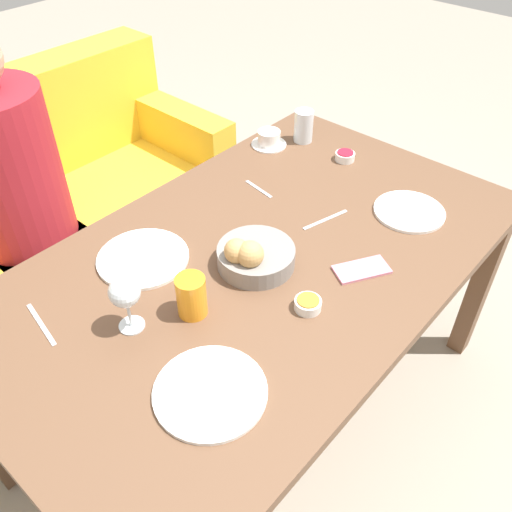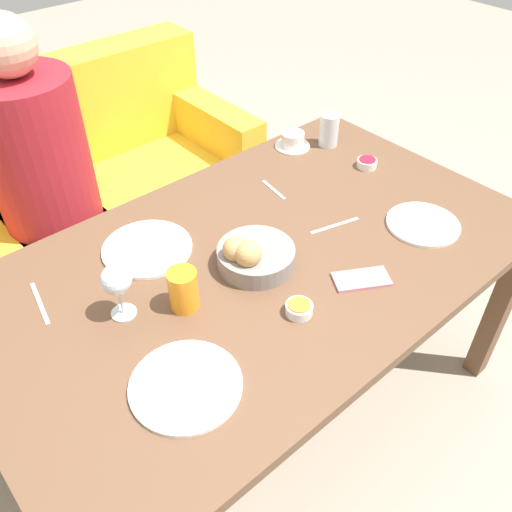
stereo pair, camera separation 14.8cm
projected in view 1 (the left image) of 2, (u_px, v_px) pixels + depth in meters
ground_plane at (258, 404)px, 2.00m from camera, size 10.00×10.00×0.00m
dining_table at (259, 277)px, 1.58m from camera, size 1.59×0.95×0.73m
couch at (30, 235)px, 2.24m from camera, size 1.67×0.70×0.89m
seated_person at (24, 219)px, 2.01m from camera, size 0.37×0.48×1.21m
bread_basket at (253, 256)px, 1.46m from camera, size 0.21×0.21×0.11m
plate_near_left at (210, 392)px, 1.18m from camera, size 0.25×0.25×0.01m
plate_near_right at (409, 211)px, 1.67m from camera, size 0.22×0.22×0.01m
plate_far_center at (143, 258)px, 1.51m from camera, size 0.26×0.26×0.01m
juice_glass at (191, 296)px, 1.32m from camera, size 0.08×0.08×0.11m
water_tumbler at (304, 126)px, 1.98m from camera, size 0.07×0.07×0.12m
wine_glass at (125, 294)px, 1.25m from camera, size 0.08×0.08×0.16m
coffee_cup at (269, 139)px, 1.98m from camera, size 0.13×0.13×0.06m
jam_bowl_berry at (345, 156)px, 1.90m from camera, size 0.07×0.07×0.03m
jam_bowl_honey at (308, 304)px, 1.36m from camera, size 0.07×0.07×0.03m
fork_silver at (325, 220)px, 1.65m from camera, size 0.16×0.05×0.00m
knife_silver at (41, 324)px, 1.33m from camera, size 0.04×0.17×0.00m
spoon_coffee at (259, 189)px, 1.77m from camera, size 0.03×0.13×0.00m
cell_phone at (362, 270)px, 1.47m from camera, size 0.17×0.14×0.01m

